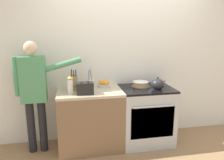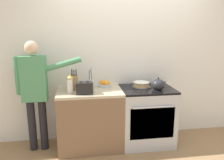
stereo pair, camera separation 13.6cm
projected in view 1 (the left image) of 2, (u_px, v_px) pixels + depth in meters
ground_plane at (136, 153)px, 3.17m from camera, size 16.00×16.00×0.00m
wall_back at (127, 58)px, 3.48m from camera, size 8.00×0.04×2.60m
counter_cabinet at (90, 119)px, 3.25m from camera, size 0.93×0.62×0.89m
stove_range at (146, 115)px, 3.40m from camera, size 0.79×0.65×0.89m
layer_cake at (141, 84)px, 3.35m from camera, size 0.30×0.30×0.08m
tea_kettle at (158, 84)px, 3.18m from camera, size 0.24×0.19×0.19m
knife_block at (74, 83)px, 3.16m from camera, size 0.10×0.16×0.31m
utensil_crock at (90, 84)px, 3.21m from camera, size 0.11×0.11×0.34m
fruit_bowl at (104, 84)px, 3.34m from camera, size 0.21×0.21×0.10m
toaster at (85, 88)px, 2.96m from camera, size 0.24×0.13×0.17m
milk_carton at (70, 85)px, 2.98m from camera, size 0.07×0.07×0.25m
person_baker at (34, 88)px, 3.01m from camera, size 0.92×0.20×1.60m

